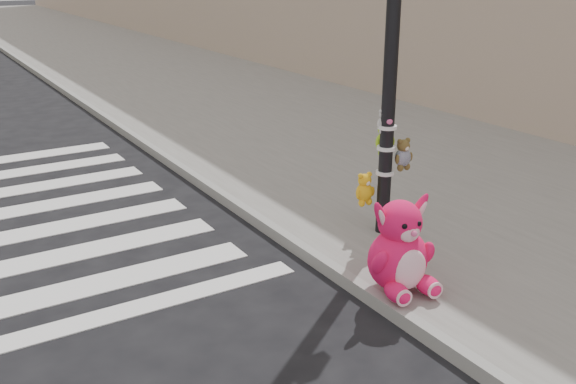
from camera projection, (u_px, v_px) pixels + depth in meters
sidewalk_near at (243, 100)px, 15.60m from camera, size 7.00×80.00×0.14m
curb_edge at (103, 117)px, 13.90m from camera, size 0.12×80.00×0.15m
signal_pole at (388, 98)px, 7.28m from camera, size 0.69×0.50×4.00m
pink_bunny at (400, 252)px, 6.29m from camera, size 0.70×0.78×0.99m
red_teddy at (403, 282)px, 6.34m from camera, size 0.16×0.13×0.20m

